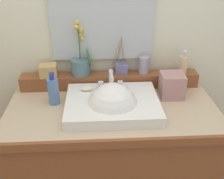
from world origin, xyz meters
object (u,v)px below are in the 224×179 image
Objects in this scene: sink_basin at (112,106)px; trinket_box at (48,71)px; soap_dispenser at (183,64)px; soap_bar at (87,89)px; tissue_box at (172,85)px; potted_plant at (81,63)px; tumbler_cup at (144,65)px; lotion_bottle at (53,91)px; reed_diffuser at (121,68)px.

trinket_box is at bearing 144.48° from sink_basin.
soap_bar is at bearing -167.16° from soap_dispenser.
sink_basin reaches higher than tissue_box.
soap_dispenser is at bearing -4.60° from trinket_box.
potted_plant is at bearing 102.21° from soap_bar.
tumbler_cup is (0.38, -0.01, -0.02)m from potted_plant.
sink_basin is at bearing -41.49° from soap_bar.
lotion_bottle is (-0.14, -0.19, -0.08)m from potted_plant.
tumbler_cup is at bearing 23.65° from soap_bar.
potted_plant is 0.55m from tissue_box.
sink_basin is at bearing -150.34° from soap_dispenser.
sink_basin is 4.78× the size of tumbler_cup.
sink_basin is 2.65× the size of lotion_bottle.
tissue_box is at bearing -126.78° from soap_dispenser.
potted_plant is 1.76× the size of lotion_bottle.
tissue_box is (0.66, 0.04, -0.01)m from lotion_bottle.
reed_diffuser is at bearing 37.97° from soap_bar.
reed_diffuser reaches higher than tumbler_cup.
trinket_box is at bearing -173.60° from potted_plant.
potted_plant reaches higher than tumbler_cup.
soap_dispenser is 0.37m from reed_diffuser.
reed_diffuser is 1.66× the size of tissue_box.
potted_plant is 0.38m from tumbler_cup.
trinket_box is at bearing 105.37° from lotion_bottle.
soap_bar is 0.51× the size of tissue_box.
potted_plant is (-0.17, 0.28, 0.14)m from sink_basin.
soap_bar is 0.27m from trinket_box.
trinket_box is 0.54× the size of lotion_bottle.
soap_bar is at bearing 138.51° from sink_basin.
tumbler_cup is 1.03× the size of trinket_box.
trinket_box reaches higher than tissue_box.
tumbler_cup reaches higher than sink_basin.
reed_diffuser reaches higher than lotion_bottle.
potted_plant is 3.29× the size of trinket_box.
trinket_box is (-0.22, 0.14, 0.05)m from soap_bar.
soap_bar is 0.31× the size of reed_diffuser.
tissue_box is (0.52, -0.15, -0.09)m from potted_plant.
reed_diffuser is at bearing 75.74° from sink_basin.
soap_bar is 0.59m from soap_dispenser.
potted_plant is at bearing 178.60° from tumbler_cup.
sink_basin is at bearing -104.26° from reed_diffuser.
soap_bar is at bearing -142.03° from reed_diffuser.
tumbler_cup is at bearing 135.10° from tissue_box.
reed_diffuser is at bearing 175.39° from tumbler_cup.
lotion_bottle is at bearing 164.96° from sink_basin.
reed_diffuser is at bearing 151.32° from tissue_box.
soap_bar is at bearing -156.35° from tumbler_cup.
sink_basin reaches higher than trinket_box.
lotion_bottle is (-0.52, -0.18, -0.06)m from tumbler_cup.
soap_bar is at bearing -77.79° from potted_plant.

